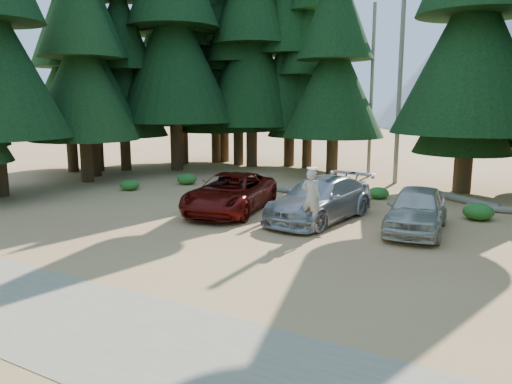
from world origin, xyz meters
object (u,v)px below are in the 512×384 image
Objects in this scene: frisbee_player at (311,197)px; log_left at (263,187)px; silver_minivan_center at (320,199)px; log_mid at (464,200)px; red_pickup at (230,193)px; silver_minivan_right at (417,209)px.

frisbee_player reaches higher than log_left.
silver_minivan_center is 1.34× the size of log_left.
log_left is at bearing -133.26° from log_mid.
silver_minivan_center reaches higher than log_left.
red_pickup is 1.21× the size of silver_minivan_right.
frisbee_player is at bearing -32.25° from red_pickup.
frisbee_player is 0.52× the size of log_mid.
frisbee_player is at bearing -76.64° from log_mid.
red_pickup is 5.39m from log_left.
silver_minivan_center is 3.59m from silver_minivan_right.
log_left is 1.08× the size of log_mid.
frisbee_player is 8.95m from log_left.
silver_minivan_center is at bearing -87.29° from log_mid.
silver_minivan_right reaches higher than log_left.
frisbee_player is (4.33, -1.64, 0.52)m from red_pickup.
log_mid is at bearing 76.69° from silver_minivan_right.
silver_minivan_right is 3.80m from frisbee_player.
log_mid is (4.34, 6.12, -0.65)m from silver_minivan_center.
red_pickup reaches higher than log_mid.
log_left is 9.60m from log_mid.
silver_minivan_right reaches higher than red_pickup.
silver_minivan_center is (3.78, 0.50, 0.03)m from red_pickup.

